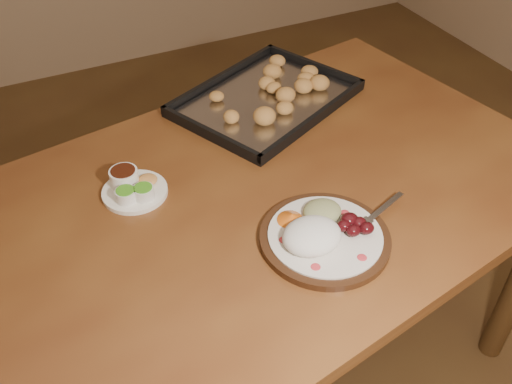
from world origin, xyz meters
TOP-DOWN VIEW (x-y plane):
  - ground at (0.00, 0.00)m, footprint 4.00×4.00m
  - dining_table at (-0.17, -0.19)m, footprint 1.63×1.15m
  - dinner_plate at (-0.10, -0.38)m, footprint 0.36×0.27m
  - condiment_saucer at (-0.41, -0.06)m, footprint 0.15×0.15m
  - baking_tray at (0.04, 0.15)m, footprint 0.58×0.52m

SIDE VIEW (x-z plane):
  - ground at x=0.00m, z-range 0.00..0.00m
  - dining_table at x=-0.17m, z-range 0.28..1.03m
  - baking_tray at x=0.04m, z-range 0.74..0.79m
  - condiment_saucer at x=-0.41m, z-range 0.74..0.79m
  - dinner_plate at x=-0.10m, z-range 0.74..0.80m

